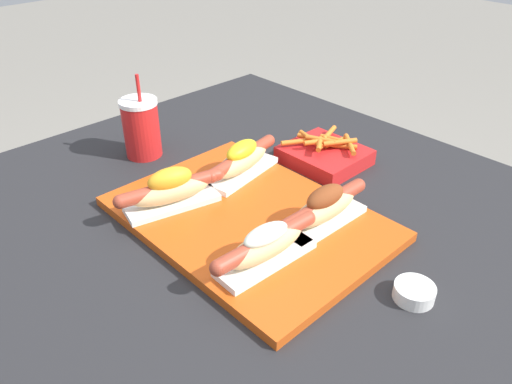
% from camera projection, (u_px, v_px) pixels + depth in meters
% --- Properties ---
extents(patio_table, '(1.29, 1.12, 0.75)m').
position_uv_depth(patio_table, '(265.00, 366.00, 1.11)').
color(patio_table, '#232326').
rests_on(patio_table, ground_plane).
extents(serving_tray, '(0.49, 0.35, 0.02)m').
position_uv_depth(serving_tray, '(248.00, 218.00, 0.93)').
color(serving_tray, '#CC4C14').
rests_on(serving_tray, patio_table).
extents(hot_dog_0, '(0.10, 0.21, 0.08)m').
position_uv_depth(hot_dog_0, '(171.00, 190.00, 0.93)').
color(hot_dog_0, white).
rests_on(hot_dog_0, serving_tray).
extents(hot_dog_1, '(0.07, 0.22, 0.07)m').
position_uv_depth(hot_dog_1, '(266.00, 245.00, 0.79)').
color(hot_dog_1, white).
rests_on(hot_dog_1, serving_tray).
extents(hot_dog_2, '(0.09, 0.22, 0.08)m').
position_uv_depth(hot_dog_2, '(242.00, 160.00, 1.03)').
color(hot_dog_2, white).
rests_on(hot_dog_2, serving_tray).
extents(hot_dog_3, '(0.06, 0.22, 0.08)m').
position_uv_depth(hot_dog_3, '(324.00, 208.00, 0.88)').
color(hot_dog_3, white).
rests_on(hot_dog_3, serving_tray).
extents(sauce_bowl, '(0.06, 0.06, 0.02)m').
position_uv_depth(sauce_bowl, '(414.00, 292.00, 0.76)').
color(sauce_bowl, white).
rests_on(sauce_bowl, patio_table).
extents(drink_cup, '(0.08, 0.08, 0.19)m').
position_uv_depth(drink_cup, '(143.00, 127.00, 1.12)').
color(drink_cup, red).
rests_on(drink_cup, patio_table).
extents(fries_basket, '(0.17, 0.16, 0.06)m').
position_uv_depth(fries_basket, '(325.00, 154.00, 1.12)').
color(fries_basket, red).
rests_on(fries_basket, patio_table).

